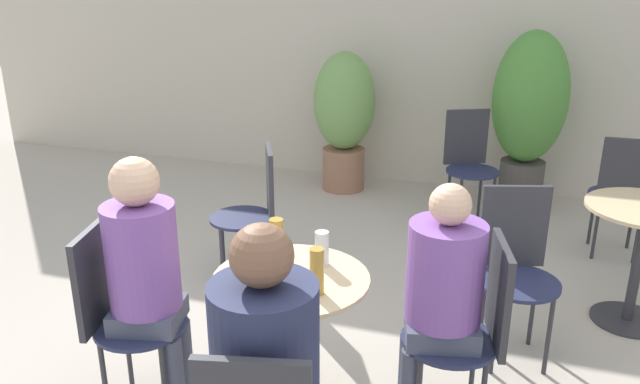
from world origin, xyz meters
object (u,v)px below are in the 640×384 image
at_px(beer_glass_0, 277,240).
at_px(beer_glass_1, 258,276).
at_px(bistro_chair_4, 256,203).
at_px(potted_plant_1, 529,108).
at_px(bistro_chair_5, 469,156).
at_px(seated_person_0, 146,267).
at_px(potted_plant_0, 344,113).
at_px(seated_person_2, 440,289).
at_px(beer_glass_2, 317,271).
at_px(beer_glass_3, 322,248).
at_px(bistro_chair_6, 516,258).
at_px(cafe_table_near, 292,318).
at_px(bistro_chair_0, 118,306).
at_px(bistro_chair_2, 474,322).
at_px(seated_person_1, 266,364).
at_px(bistro_chair_3, 623,187).

relative_size(beer_glass_0, beer_glass_1, 1.40).
relative_size(bistro_chair_4, potted_plant_1, 0.60).
height_order(bistro_chair_5, seated_person_0, seated_person_0).
bearing_deg(bistro_chair_5, potted_plant_0, 133.18).
relative_size(seated_person_0, beer_glass_0, 6.26).
bearing_deg(seated_person_2, seated_person_0, -90.00).
bearing_deg(beer_glass_2, beer_glass_1, -165.87).
bearing_deg(bistro_chair_5, beer_glass_3, -125.07).
relative_size(bistro_chair_6, seated_person_2, 0.78).
bearing_deg(bistro_chair_5, bistro_chair_4, -154.07).
xyz_separation_m(bistro_chair_5, potted_plant_1, (0.42, 0.46, 0.33)).
height_order(cafe_table_near, beer_glass_1, beer_glass_1).
relative_size(bistro_chair_0, bistro_chair_4, 1.00).
bearing_deg(cafe_table_near, bistro_chair_2, 13.00).
distance_m(cafe_table_near, beer_glass_3, 0.33).
relative_size(bistro_chair_4, beer_glass_2, 4.60).
distance_m(seated_person_1, potted_plant_0, 3.89).
relative_size(bistro_chair_3, seated_person_2, 0.78).
xyz_separation_m(cafe_table_near, potted_plant_1, (0.93, 3.20, 0.35)).
height_order(bistro_chair_6, seated_person_2, seated_person_2).
bearing_deg(potted_plant_1, seated_person_2, -95.86).
relative_size(seated_person_1, beer_glass_3, 7.91).
height_order(bistro_chair_6, beer_glass_3, bistro_chair_6).
relative_size(bistro_chair_3, beer_glass_2, 4.60).
bearing_deg(beer_glass_2, beer_glass_3, 103.48).
bearing_deg(bistro_chair_5, seated_person_0, -137.18).
distance_m(bistro_chair_2, bistro_chair_4, 1.79).
relative_size(beer_glass_1, potted_plant_0, 0.11).
bearing_deg(potted_plant_0, seated_person_0, -89.09).
xyz_separation_m(seated_person_0, beer_glass_3, (0.71, 0.30, 0.06)).
bearing_deg(beer_glass_1, bistro_chair_4, 114.01).
xyz_separation_m(seated_person_0, seated_person_1, (0.76, -0.47, -0.02)).
bearing_deg(beer_glass_0, bistro_chair_4, 118.20).
relative_size(bistro_chair_2, beer_glass_3, 5.84).
bearing_deg(beer_glass_0, potted_plant_0, 100.28).
xyz_separation_m(seated_person_0, potted_plant_1, (1.55, 3.34, 0.13)).
bearing_deg(seated_person_0, bistro_chair_2, -90.00).
xyz_separation_m(bistro_chair_3, seated_person_1, (-1.45, -2.91, 0.18)).
bearing_deg(seated_person_0, seated_person_1, -134.88).
height_order(cafe_table_near, potted_plant_0, potted_plant_0).
bearing_deg(bistro_chair_2, beer_glass_2, -78.68).
bearing_deg(seated_person_1, potted_plant_0, -90.92).
relative_size(bistro_chair_2, bistro_chair_3, 1.00).
bearing_deg(bistro_chair_4, bistro_chair_0, -28.53).
bearing_deg(bistro_chair_6, bistro_chair_4, 152.20).
height_order(bistro_chair_3, beer_glass_0, beer_glass_0).
xyz_separation_m(cafe_table_near, seated_person_1, (0.14, -0.62, 0.20)).
bearing_deg(bistro_chair_2, seated_person_2, -90.00).
bearing_deg(potted_plant_1, bistro_chair_5, -132.46).
relative_size(bistro_chair_4, bistro_chair_6, 1.00).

